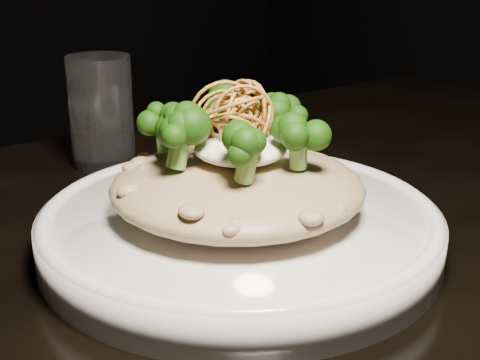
% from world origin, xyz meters
% --- Properties ---
extents(table, '(1.10, 0.80, 0.75)m').
position_xyz_m(table, '(0.00, 0.00, 0.67)').
color(table, black).
rests_on(table, ground).
extents(plate, '(0.30, 0.30, 0.03)m').
position_xyz_m(plate, '(-0.07, 0.03, 0.77)').
color(plate, silver).
rests_on(plate, table).
extents(risotto, '(0.19, 0.19, 0.04)m').
position_xyz_m(risotto, '(-0.07, 0.03, 0.80)').
color(risotto, brown).
rests_on(risotto, plate).
extents(broccoli, '(0.15, 0.15, 0.05)m').
position_xyz_m(broccoli, '(-0.07, 0.04, 0.85)').
color(broccoli, black).
rests_on(broccoli, risotto).
extents(cheese, '(0.07, 0.07, 0.02)m').
position_xyz_m(cheese, '(-0.07, 0.03, 0.83)').
color(cheese, white).
rests_on(cheese, risotto).
extents(shallots, '(0.06, 0.06, 0.04)m').
position_xyz_m(shallots, '(-0.07, 0.04, 0.86)').
color(shallots, brown).
rests_on(shallots, cheese).
extents(drinking_glass, '(0.07, 0.07, 0.11)m').
position_xyz_m(drinking_glass, '(-0.06, 0.27, 0.81)').
color(drinking_glass, silver).
rests_on(drinking_glass, table).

